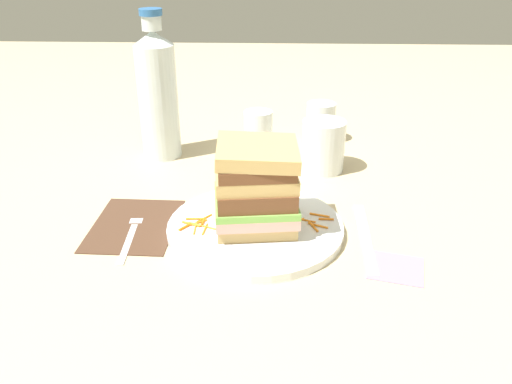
% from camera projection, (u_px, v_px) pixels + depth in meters
% --- Properties ---
extents(ground_plane, '(3.00, 3.00, 0.00)m').
position_uv_depth(ground_plane, '(263.00, 224.00, 0.81)').
color(ground_plane, '#C6B289').
extents(main_plate, '(0.27, 0.27, 0.01)m').
position_uv_depth(main_plate, '(255.00, 228.00, 0.79)').
color(main_plate, white).
rests_on(main_plate, ground_plane).
extents(sandwich, '(0.13, 0.13, 0.13)m').
position_uv_depth(sandwich, '(256.00, 187.00, 0.76)').
color(sandwich, tan).
rests_on(sandwich, main_plate).
extents(carrot_shred_0, '(0.03, 0.02, 0.00)m').
position_uv_depth(carrot_shred_0, '(191.00, 224.00, 0.78)').
color(carrot_shred_0, orange).
rests_on(carrot_shred_0, main_plate).
extents(carrot_shred_1, '(0.01, 0.03, 0.00)m').
position_uv_depth(carrot_shred_1, '(205.00, 229.00, 0.77)').
color(carrot_shred_1, orange).
rests_on(carrot_shred_1, main_plate).
extents(carrot_shred_2, '(0.02, 0.01, 0.00)m').
position_uv_depth(carrot_shred_2, '(195.00, 224.00, 0.78)').
color(carrot_shred_2, orange).
rests_on(carrot_shred_2, main_plate).
extents(carrot_shred_3, '(0.00, 0.03, 0.00)m').
position_uv_depth(carrot_shred_3, '(195.00, 228.00, 0.77)').
color(carrot_shred_3, orange).
rests_on(carrot_shred_3, main_plate).
extents(carrot_shred_4, '(0.03, 0.01, 0.00)m').
position_uv_depth(carrot_shred_4, '(209.00, 227.00, 0.77)').
color(carrot_shred_4, orange).
rests_on(carrot_shred_4, main_plate).
extents(carrot_shred_5, '(0.03, 0.02, 0.00)m').
position_uv_depth(carrot_shred_5, '(198.00, 223.00, 0.79)').
color(carrot_shred_5, orange).
rests_on(carrot_shred_5, main_plate).
extents(carrot_shred_6, '(0.02, 0.02, 0.00)m').
position_uv_depth(carrot_shred_6, '(185.00, 227.00, 0.77)').
color(carrot_shred_6, orange).
rests_on(carrot_shred_6, main_plate).
extents(carrot_shred_7, '(0.02, 0.03, 0.00)m').
position_uv_depth(carrot_shred_7, '(204.00, 218.00, 0.80)').
color(carrot_shred_7, orange).
rests_on(carrot_shred_7, main_plate).
extents(carrot_shred_8, '(0.01, 0.02, 0.00)m').
position_uv_depth(carrot_shred_8, '(203.00, 222.00, 0.79)').
color(carrot_shred_8, orange).
rests_on(carrot_shred_8, main_plate).
extents(carrot_shred_9, '(0.03, 0.01, 0.00)m').
position_uv_depth(carrot_shred_9, '(196.00, 219.00, 0.80)').
color(carrot_shred_9, orange).
rests_on(carrot_shred_9, main_plate).
extents(carrot_shred_10, '(0.03, 0.02, 0.00)m').
position_uv_depth(carrot_shred_10, '(318.00, 225.00, 0.78)').
color(carrot_shred_10, orange).
rests_on(carrot_shred_10, main_plate).
extents(carrot_shred_11, '(0.01, 0.03, 0.00)m').
position_uv_depth(carrot_shred_11, '(314.00, 227.00, 0.77)').
color(carrot_shred_11, orange).
rests_on(carrot_shred_11, main_plate).
extents(carrot_shred_12, '(0.02, 0.01, 0.00)m').
position_uv_depth(carrot_shred_12, '(297.00, 220.00, 0.79)').
color(carrot_shred_12, orange).
rests_on(carrot_shred_12, main_plate).
extents(carrot_shred_13, '(0.02, 0.01, 0.00)m').
position_uv_depth(carrot_shred_13, '(309.00, 221.00, 0.79)').
color(carrot_shred_13, orange).
rests_on(carrot_shred_13, main_plate).
extents(carrot_shred_14, '(0.02, 0.00, 0.00)m').
position_uv_depth(carrot_shred_14, '(326.00, 219.00, 0.80)').
color(carrot_shred_14, orange).
rests_on(carrot_shred_14, main_plate).
extents(carrot_shred_15, '(0.03, 0.01, 0.00)m').
position_uv_depth(carrot_shred_15, '(320.00, 215.00, 0.81)').
color(carrot_shred_15, orange).
rests_on(carrot_shred_15, main_plate).
extents(napkin_dark, '(0.13, 0.17, 0.00)m').
position_uv_depth(napkin_dark, '(135.00, 224.00, 0.81)').
color(napkin_dark, '#4C3323').
rests_on(napkin_dark, ground_plane).
extents(fork, '(0.03, 0.17, 0.00)m').
position_uv_depth(fork, '(132.00, 230.00, 0.79)').
color(fork, silver).
rests_on(fork, napkin_dark).
extents(knife, '(0.02, 0.20, 0.00)m').
position_uv_depth(knife, '(366.00, 238.00, 0.77)').
color(knife, silver).
rests_on(knife, ground_plane).
extents(juice_glass, '(0.08, 0.08, 0.10)m').
position_uv_depth(juice_glass, '(323.00, 148.00, 0.98)').
color(juice_glass, white).
rests_on(juice_glass, ground_plane).
extents(water_bottle, '(0.08, 0.08, 0.29)m').
position_uv_depth(water_bottle, '(158.00, 93.00, 1.01)').
color(water_bottle, silver).
rests_on(water_bottle, ground_plane).
extents(empty_tumbler_0, '(0.06, 0.06, 0.07)m').
position_uv_depth(empty_tumbler_0, '(258.00, 127.00, 1.11)').
color(empty_tumbler_0, silver).
rests_on(empty_tumbler_0, ground_plane).
extents(empty_tumbler_1, '(0.06, 0.06, 0.09)m').
position_uv_depth(empty_tumbler_1, '(320.00, 122.00, 1.12)').
color(empty_tumbler_1, silver).
rests_on(empty_tumbler_1, ground_plane).
extents(napkin_pink, '(0.09, 0.09, 0.00)m').
position_uv_depth(napkin_pink, '(396.00, 268.00, 0.70)').
color(napkin_pink, pink).
rests_on(napkin_pink, ground_plane).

